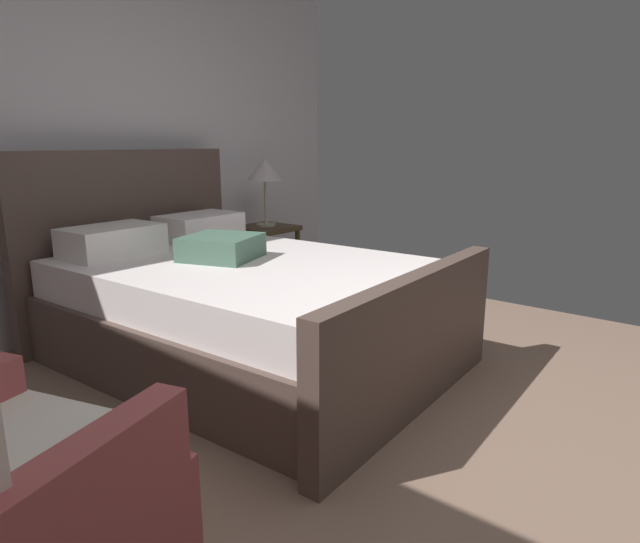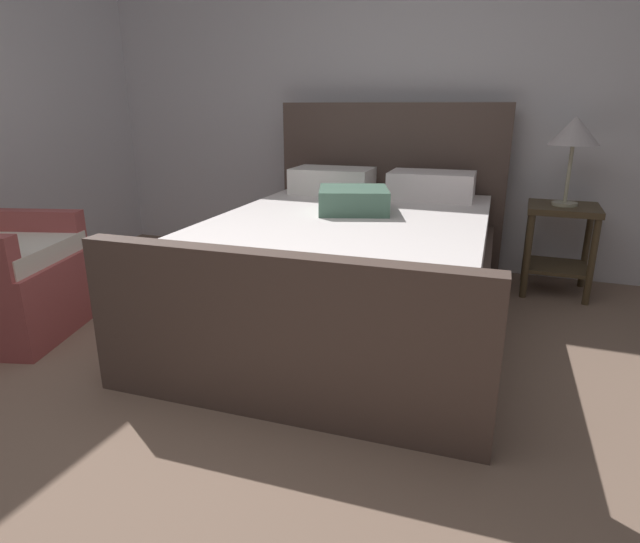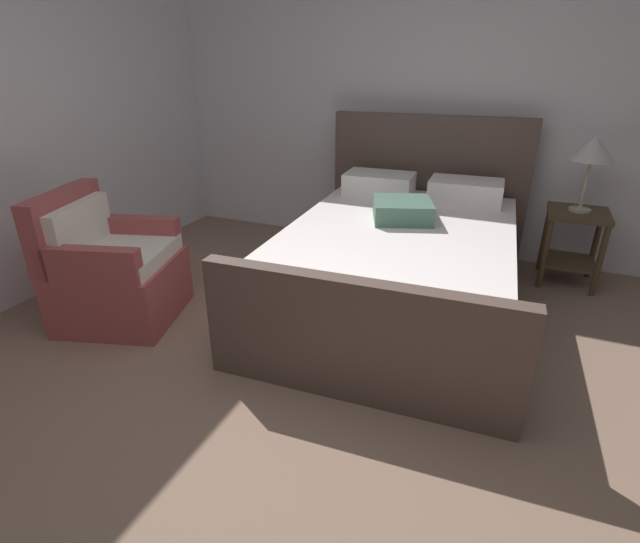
{
  "view_description": "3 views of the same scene",
  "coord_description": "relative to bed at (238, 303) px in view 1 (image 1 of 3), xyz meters",
  "views": [
    {
      "loc": [
        -1.96,
        -0.81,
        1.3
      ],
      "look_at": [
        0.03,
        0.79,
        0.69
      ],
      "focal_mm": 30.61,
      "sensor_mm": 36.0,
      "label": 1
    },
    {
      "loc": [
        1.09,
        -1.31,
        1.22
      ],
      "look_at": [
        0.19,
        0.99,
        0.44
      ],
      "focal_mm": 29.35,
      "sensor_mm": 36.0,
      "label": 2
    },
    {
      "loc": [
        0.89,
        -1.59,
        1.67
      ],
      "look_at": [
        -0.14,
        0.83,
        0.49
      ],
      "focal_mm": 26.68,
      "sensor_mm": 36.0,
      "label": 3
    }
  ],
  "objects": [
    {
      "name": "ground_plane",
      "position": [
        -0.19,
        -1.55,
        -0.36
      ],
      "size": [
        4.82,
        5.57,
        0.02
      ],
      "primitive_type": "cube",
      "color": "#846856"
    },
    {
      "name": "nightstand_right",
      "position": [
        1.16,
        0.89,
        0.05
      ],
      "size": [
        0.44,
        0.44,
        0.6
      ],
      "color": "#493924",
      "rests_on": "ground"
    },
    {
      "name": "table_lamp_right",
      "position": [
        1.16,
        0.89,
        0.71
      ],
      "size": [
        0.31,
        0.31,
        0.56
      ],
      "color": "#B7B293",
      "rests_on": "nightstand_right"
    },
    {
      "name": "bed",
      "position": [
        0.0,
        0.0,
        0.0
      ],
      "size": [
        1.79,
        2.38,
        1.25
      ],
      "color": "brown",
      "rests_on": "ground"
    },
    {
      "name": "wall_back",
      "position": [
        -0.19,
        1.3,
        1.02
      ],
      "size": [
        4.94,
        0.12,
        2.74
      ],
      "primitive_type": "cube",
      "color": "silver",
      "rests_on": "ground"
    }
  ]
}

